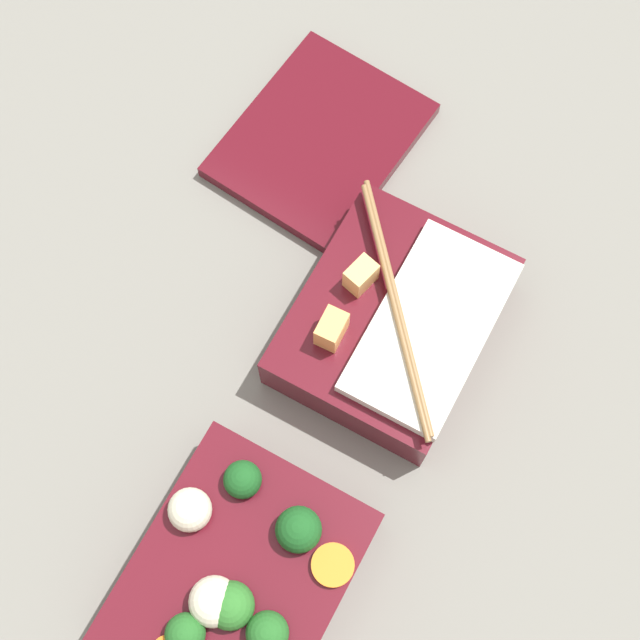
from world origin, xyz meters
TOP-DOWN VIEW (x-y plane):
  - ground_plane at (0.00, 0.00)m, footprint 3.00×3.00m
  - bento_tray_vegetable at (-0.12, 0.01)m, footprint 0.19×0.16m
  - bento_tray_rice at (0.13, -0.00)m, footprint 0.19×0.15m
  - bento_lid at (0.26, 0.14)m, footprint 0.20×0.17m

SIDE VIEW (x-z plane):
  - ground_plane at x=0.00m, z-range 0.00..0.00m
  - bento_lid at x=0.26m, z-range 0.00..0.01m
  - bento_tray_rice at x=0.13m, z-range -0.01..0.07m
  - bento_tray_vegetable at x=-0.12m, z-range -0.01..0.07m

